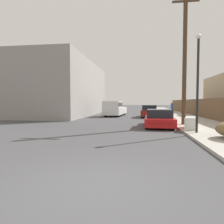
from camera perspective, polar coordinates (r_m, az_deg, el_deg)
ground_plane at (r=4.21m, az=-4.64°, el=-20.88°), size 220.00×220.00×0.00m
sidewalk_curb at (r=27.67m, az=17.22°, el=-0.62°), size 4.20×63.00×0.12m
discarded_fridge at (r=12.73m, az=21.74°, el=-2.87°), size 1.11×1.79×0.71m
parked_sports_car_red at (r=14.03m, az=13.28°, el=-1.87°), size 2.08×4.39×1.20m
car_parked_mid at (r=22.56m, az=10.64°, el=0.16°), size 1.98×4.49×1.35m
pickup_truck at (r=23.96m, az=0.74°, el=0.98°), size 2.36×5.95×1.79m
utility_pole at (r=15.22m, az=20.07°, el=15.06°), size 1.80×0.28×9.41m
street_lamp at (r=11.20m, az=23.30°, el=9.37°), size 0.26×0.26×5.01m
wooden_fence at (r=23.35m, az=23.89°, el=1.12°), size 0.08×37.02×1.90m
building_left_block at (r=27.12m, az=-12.67°, el=6.37°), size 7.00×17.15×6.74m
pedestrian at (r=25.64m, az=16.81°, el=1.11°), size 0.34×0.34×1.63m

